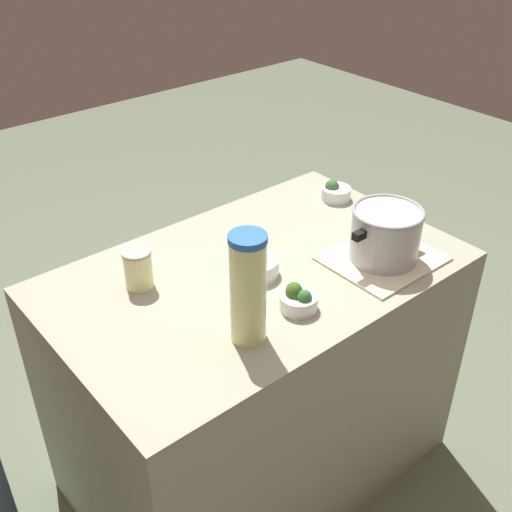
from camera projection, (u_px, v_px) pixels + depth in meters
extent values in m
plane|color=#606B54|center=(256.00, 462.00, 2.37)|extent=(8.00, 8.00, 0.00)
cube|color=gray|center=(256.00, 377.00, 2.13)|extent=(1.26, 0.79, 0.88)
cube|color=beige|center=(382.00, 258.00, 1.94)|extent=(0.33, 0.29, 0.01)
cylinder|color=#B7B7BC|center=(385.00, 235.00, 1.89)|extent=(0.21, 0.21, 0.16)
torus|color=#99999E|center=(388.00, 211.00, 1.85)|extent=(0.22, 0.22, 0.01)
cube|color=black|center=(413.00, 209.00, 1.93)|extent=(0.04, 0.02, 0.02)
cube|color=black|center=(359.00, 235.00, 1.80)|extent=(0.04, 0.02, 0.02)
cylinder|color=#E2EB91|center=(248.00, 292.00, 1.55)|extent=(0.09, 0.09, 0.29)
cylinder|color=blue|center=(248.00, 239.00, 1.46)|extent=(0.10, 0.10, 0.02)
ellipsoid|color=yellow|center=(243.00, 270.00, 1.50)|extent=(0.04, 0.04, 0.01)
cylinder|color=#E5EA9D|center=(138.00, 270.00, 1.79)|extent=(0.08, 0.08, 0.11)
cylinder|color=#B2AD99|center=(136.00, 252.00, 1.76)|extent=(0.09, 0.09, 0.01)
cylinder|color=silver|center=(299.00, 302.00, 1.72)|extent=(0.11, 0.11, 0.05)
ellipsoid|color=#306933|center=(304.00, 298.00, 1.69)|extent=(0.04, 0.04, 0.05)
ellipsoid|color=#386320|center=(294.00, 291.00, 1.70)|extent=(0.05, 0.05, 0.05)
ellipsoid|color=#326724|center=(298.00, 297.00, 1.71)|extent=(0.04, 0.04, 0.05)
cylinder|color=silver|center=(256.00, 267.00, 1.86)|extent=(0.13, 0.13, 0.05)
ellipsoid|color=#2E651B|center=(252.00, 256.00, 1.84)|extent=(0.05, 0.05, 0.06)
ellipsoid|color=#22721D|center=(258.00, 260.00, 1.85)|extent=(0.05, 0.05, 0.06)
ellipsoid|color=#236E35|center=(260.00, 256.00, 1.85)|extent=(0.05, 0.05, 0.05)
cylinder|color=silver|center=(336.00, 193.00, 2.27)|extent=(0.11, 0.11, 0.05)
ellipsoid|color=#266E20|center=(332.00, 186.00, 2.27)|extent=(0.04, 0.04, 0.05)
ellipsoid|color=#366331|center=(332.00, 187.00, 2.26)|extent=(0.05, 0.05, 0.06)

